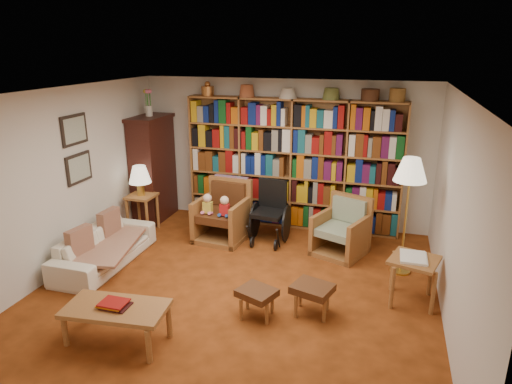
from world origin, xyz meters
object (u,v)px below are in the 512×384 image
at_px(wheelchair, 270,213).
at_px(footstool_b, 312,291).
at_px(coffee_table, 116,311).
at_px(sofa, 105,247).
at_px(floor_lamp, 410,175).
at_px(footstool_a, 257,295).
at_px(armchair_leather, 224,214).
at_px(side_table_papers, 414,265).
at_px(side_table_lamp, 142,204).
at_px(armchair_sage, 341,231).

relative_size(wheelchair, footstool_b, 1.85).
relative_size(wheelchair, coffee_table, 0.88).
bearing_deg(sofa, floor_lamp, -77.29).
bearing_deg(coffee_table, footstool_a, 34.03).
relative_size(armchair_leather, side_table_papers, 1.46).
height_order(armchair_leather, footstool_a, armchair_leather).
bearing_deg(coffee_table, armchair_leather, 87.76).
distance_m(side_table_lamp, side_table_papers, 4.44).
bearing_deg(armchair_sage, floor_lamp, -26.69).
distance_m(side_table_lamp, coffee_table, 3.09).
bearing_deg(sofa, footstool_a, -105.62).
bearing_deg(side_table_lamp, coffee_table, -65.32).
bearing_deg(sofa, side_table_lamp, 4.30).
relative_size(sofa, side_table_lamp, 2.74).
relative_size(armchair_sage, coffee_table, 0.85).
distance_m(wheelchair, footstool_b, 2.23).
xyz_separation_m(wheelchair, coffee_table, (-0.87, -3.07, -0.08)).
bearing_deg(footstool_a, side_table_lamp, 142.97).
relative_size(sofa, armchair_sage, 1.85).
bearing_deg(side_table_lamp, footstool_b, -28.27).
relative_size(armchair_leather, floor_lamp, 0.59).
xyz_separation_m(sofa, coffee_table, (1.19, -1.55, 0.11)).
xyz_separation_m(side_table_lamp, footstool_a, (2.57, -1.94, -0.20)).
relative_size(side_table_lamp, footstool_a, 1.26).
relative_size(armchair_sage, floor_lamp, 0.58).
bearing_deg(floor_lamp, sofa, -167.06).
distance_m(armchair_leather, coffee_table, 2.96).
bearing_deg(footstool_a, coffee_table, -145.97).
height_order(sofa, armchair_sage, armchair_sage).
distance_m(armchair_leather, footstool_b, 2.57).
bearing_deg(armchair_sage, armchair_leather, 179.25).
height_order(armchair_sage, wheelchair, wheelchair).
xyz_separation_m(armchair_leather, coffee_table, (-0.12, -2.96, -0.03)).
bearing_deg(coffee_table, floor_lamp, 40.63).
relative_size(side_table_lamp, footstool_b, 1.21).
bearing_deg(side_table_lamp, footstool_a, -37.03).
height_order(armchair_leather, footstool_b, armchair_leather).
relative_size(sofa, footstool_a, 3.45).
distance_m(footstool_a, footstool_b, 0.65).
height_order(footstool_a, footstool_b, footstool_b).
relative_size(armchair_sage, wheelchair, 0.97).
xyz_separation_m(armchair_sage, footstool_a, (-0.73, -2.07, -0.04)).
xyz_separation_m(armchair_sage, coffee_table, (-2.02, -2.93, 0.04)).
xyz_separation_m(side_table_lamp, wheelchair, (2.16, 0.27, -0.03)).
bearing_deg(sofa, armchair_sage, -66.88).
height_order(sofa, floor_lamp, floor_lamp).
bearing_deg(footstool_b, armchair_sage, 86.01).
bearing_deg(side_table_papers, sofa, -177.78).
distance_m(armchair_leather, side_table_papers, 3.15).
height_order(sofa, armchair_leather, armchair_leather).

